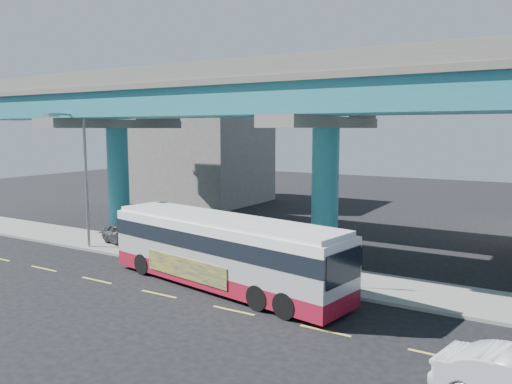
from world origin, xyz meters
The scene contains 9 objects.
ground centered at (0.00, 0.00, 0.00)m, with size 120.00×120.00×0.00m, color black.
sidewalk centered at (0.00, 5.50, 0.07)m, with size 70.00×4.00×0.15m, color gray.
lane_markings centered at (0.00, -0.30, 0.01)m, with size 58.00×0.12×0.01m.
viaduct centered at (0.00, 9.11, 9.14)m, with size 52.00×12.40×11.70m.
building_concrete centered at (-20.00, 24.00, 4.50)m, with size 12.00×10.00×9.00m, color gray.
transit_bus centered at (-2.10, 2.03, 1.82)m, with size 13.21×5.06×3.32m.
parked_car centered at (-12.02, 5.50, 0.80)m, with size 4.08×2.59×1.29m, color #313236.
street_lamp centered at (-13.49, 3.42, 5.48)m, with size 0.50×2.66×8.25m.
stop_sign centered at (2.33, 4.18, 2.20)m, with size 0.83×0.25×2.82m.
Camera 1 is at (10.74, -16.61, 7.34)m, focal length 35.00 mm.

